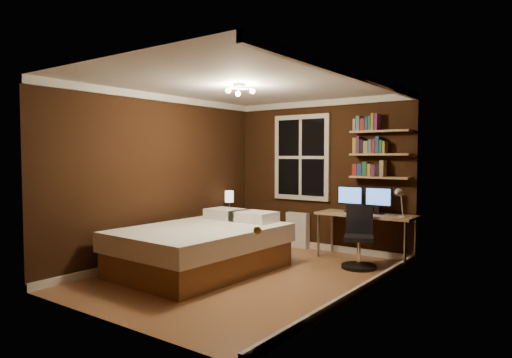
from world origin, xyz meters
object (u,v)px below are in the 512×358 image
Objects in this scene: bed at (202,247)px; desk_lamp at (400,203)px; monitor_right at (378,201)px; desk at (366,218)px; monitor_left at (350,199)px; nightstand at (229,231)px; bedside_lamp at (229,203)px; office_chair at (359,245)px; radiator at (298,230)px.

desk_lamp is at bearing 42.36° from bed.
monitor_right is 0.48m from desk_lamp.
desk is 0.40m from monitor_left.
nightstand is 1.23× the size of bedside_lamp.
desk_lamp reaches higher than monitor_right.
desk_lamp is 0.83m from office_chair.
office_chair is at bearing -141.65° from desk_lamp.
desk is (1.31, -0.19, 0.34)m from radiator.
desk_lamp reaches higher than nightstand.
bedside_lamp is at bearing 119.03° from bed.
desk_lamp reaches higher than desk.
nightstand is 0.89× the size of radiator.
desk is at bearing -156.40° from monitor_right.
office_chair is (1.66, 1.44, -0.01)m from bed.
desk_lamp is at bearing -31.15° from monitor_right.
monitor_right is at bearing 17.63° from nightstand.
radiator is 1.19m from monitor_left.
monitor_left reaches higher than office_chair.
bed is at bearing -127.90° from desk.
monitor_left is (2.04, 0.50, 0.64)m from nightstand.
monitor_right is at bearing 23.60° from desk.
desk is at bearing 163.31° from desk_lamp.
desk is at bearing 10.40° from bedside_lamp.
nightstand is (-0.79, 1.55, -0.06)m from bed.
radiator is at bearing 173.64° from monitor_left.
bedside_lamp is at bearing -166.19° from monitor_left.
bedside_lamp reaches higher than office_chair.
nightstand is 2.45m from office_chair.
desk is at bearing -14.35° from monitor_left.
desk_lamp reaches higher than office_chair.
bedside_lamp is (0.00, 0.00, 0.49)m from nightstand.
desk reaches higher than nightstand.
bedside_lamp is at bearing -175.01° from desk_lamp.
bedside_lamp is at bearing -169.60° from desk.
monitor_right reaches higher than bedside_lamp.
radiator is 1.36× the size of desk_lamp.
monitor_left is at bearing 164.09° from desk_lamp.
bedside_lamp reaches higher than bed.
radiator is 1.42× the size of monitor_left.
nightstand is 2.99m from desk_lamp.
desk_lamp is (0.58, -0.17, 0.28)m from desk.
bed is 5.44× the size of monitor_left.
desk_lamp is (2.90, 0.25, 0.65)m from nightstand.
office_chair is (0.41, -0.61, -0.59)m from monitor_left.
desk is 0.67m from desk_lamp.
desk_lamp is (0.87, -0.25, 0.02)m from monitor_left.
radiator is at bearing 31.07° from bedside_lamp.
nightstand is 1.19m from radiator.
nightstand is at bearing 155.90° from office_chair.
monitor_left is at bearing -6.36° from radiator.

